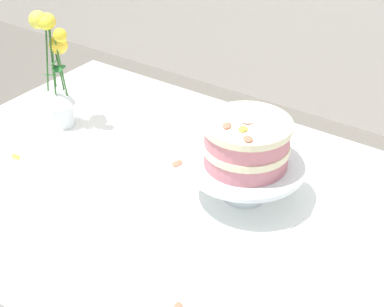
{
  "coord_description": "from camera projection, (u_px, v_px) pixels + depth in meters",
  "views": [
    {
      "loc": [
        0.77,
        -0.98,
        1.64
      ],
      "look_at": [
        0.08,
        0.03,
        0.86
      ],
      "focal_mm": 55.93,
      "sensor_mm": 36.0,
      "label": 1
    }
  ],
  "objects": [
    {
      "name": "linen_napkin",
      "position": [
        244.0,
        196.0,
        1.5
      ],
      "size": [
        0.37,
        0.37,
        0.0
      ],
      "primitive_type": "cube",
      "rotation": [
        0.0,
        0.0,
        -0.18
      ],
      "color": "white",
      "rests_on": "dining_table"
    },
    {
      "name": "flower_vase",
      "position": [
        56.0,
        77.0,
        1.73
      ],
      "size": [
        0.11,
        0.09,
        0.35
      ],
      "color": "silver",
      "rests_on": "dining_table"
    },
    {
      "name": "loose_petal_0",
      "position": [
        177.0,
        163.0,
        1.63
      ],
      "size": [
        0.02,
        0.04,
        0.0
      ],
      "primitive_type": "ellipsoid",
      "rotation": [
        0.0,
        0.0,
        1.54
      ],
      "color": "#E56B51",
      "rests_on": "dining_table"
    },
    {
      "name": "loose_petal_2",
      "position": [
        16.0,
        157.0,
        1.66
      ],
      "size": [
        0.04,
        0.02,
        0.01
      ],
      "primitive_type": "ellipsoid",
      "rotation": [
        0.0,
        0.0,
        6.17
      ],
      "color": "yellow",
      "rests_on": "dining_table"
    },
    {
      "name": "layer_cake",
      "position": [
        247.0,
        143.0,
        1.42
      ],
      "size": [
        0.21,
        0.21,
        0.12
      ],
      "color": "#CC7A84",
      "rests_on": "cake_stand"
    },
    {
      "name": "cake_stand",
      "position": [
        245.0,
        169.0,
        1.46
      ],
      "size": [
        0.29,
        0.29,
        0.1
      ],
      "color": "silver",
      "rests_on": "linen_napkin"
    },
    {
      "name": "dining_table",
      "position": [
        158.0,
        219.0,
        1.57
      ],
      "size": [
        1.4,
        1.0,
        0.74
      ],
      "color": "white",
      "rests_on": "ground"
    }
  ]
}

